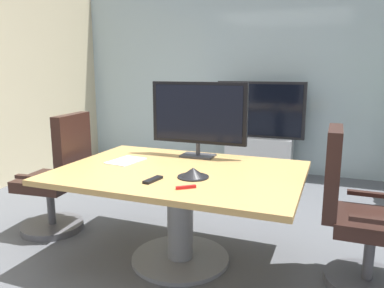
{
  "coord_description": "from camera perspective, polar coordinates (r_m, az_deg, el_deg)",
  "views": [
    {
      "loc": [
        1.11,
        -2.54,
        1.47
      ],
      "look_at": [
        0.05,
        0.19,
        0.88
      ],
      "focal_mm": 34.95,
      "sensor_mm": 36.0,
      "label": 1
    }
  ],
  "objects": [
    {
      "name": "whiteboard_marker",
      "position": [
        2.36,
        -0.92,
        -6.61
      ],
      "size": [
        0.11,
        0.1,
        0.02
      ],
      "primitive_type": "cube",
      "rotation": [
        0.0,
        0.0,
        0.68
      ],
      "color": "red",
      "rests_on": "conference_table"
    },
    {
      "name": "conference_table",
      "position": [
        2.85,
        -1.84,
        -7.51
      ],
      "size": [
        1.79,
        1.27,
        0.73
      ],
      "color": "#B2894C",
      "rests_on": "ground"
    },
    {
      "name": "paper_notepad",
      "position": [
        3.1,
        -10.06,
        -2.54
      ],
      "size": [
        0.25,
        0.33,
        0.01
      ],
      "primitive_type": "cube",
      "rotation": [
        0.0,
        0.0,
        -0.14
      ],
      "color": "white",
      "rests_on": "conference_table"
    },
    {
      "name": "office_chair_left",
      "position": [
        3.61,
        -19.72,
        -5.66
      ],
      "size": [
        0.62,
        0.6,
        1.09
      ],
      "rotation": [
        0.0,
        0.0,
        -1.47
      ],
      "color": "#4C4C51",
      "rests_on": "ground"
    },
    {
      "name": "wall_back_glass_partition",
      "position": [
        5.55,
        9.88,
        10.44
      ],
      "size": [
        5.62,
        0.1,
        2.8
      ],
      "primitive_type": "cube",
      "color": "#9EB2B7",
      "rests_on": "ground"
    },
    {
      "name": "ground_plane",
      "position": [
        3.14,
        -2.22,
        -16.6
      ],
      "size": [
        6.8,
        6.8,
        0.0
      ],
      "primitive_type": "plane",
      "color": "#515459"
    },
    {
      "name": "tv_monitor",
      "position": [
        3.16,
        0.99,
        4.45
      ],
      "size": [
        0.84,
        0.18,
        0.64
      ],
      "color": "#333338",
      "rests_on": "conference_table"
    },
    {
      "name": "office_chair_right",
      "position": [
        2.81,
        23.79,
        -10.81
      ],
      "size": [
        0.6,
        0.57,
        1.09
      ],
      "rotation": [
        0.0,
        0.0,
        1.57
      ],
      "color": "#4C4C51",
      "rests_on": "ground"
    },
    {
      "name": "conference_phone",
      "position": [
        2.6,
        0.17,
        -4.46
      ],
      "size": [
        0.22,
        0.22,
        0.07
      ],
      "color": "black",
      "rests_on": "conference_table"
    },
    {
      "name": "remote_control",
      "position": [
        2.53,
        -5.98,
        -5.45
      ],
      "size": [
        0.08,
        0.18,
        0.02
      ],
      "primitive_type": "cube",
      "rotation": [
        0.0,
        0.0,
        -0.16
      ],
      "color": "black",
      "rests_on": "conference_table"
    },
    {
      "name": "wall_display_unit",
      "position": [
        5.28,
        10.22,
        -0.09
      ],
      "size": [
        1.2,
        0.36,
        1.31
      ],
      "color": "#B7BABC",
      "rests_on": "ground"
    }
  ]
}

